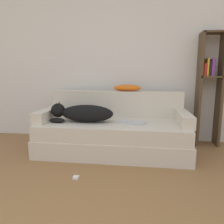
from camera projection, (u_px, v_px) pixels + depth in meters
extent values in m
cube|color=silver|center=(111.00, 56.00, 3.50)|extent=(6.92, 0.06, 2.70)
cube|color=beige|center=(113.00, 143.00, 3.01)|extent=(1.99, 0.91, 0.23)
cube|color=beige|center=(113.00, 129.00, 2.96)|extent=(1.95, 0.87, 0.19)
cube|color=beige|center=(116.00, 104.00, 3.29)|extent=(1.95, 0.15, 0.38)
cube|color=beige|center=(48.00, 115.00, 3.06)|extent=(0.15, 0.72, 0.15)
cube|color=beige|center=(184.00, 118.00, 2.81)|extent=(0.15, 0.72, 0.15)
ellipsoid|color=black|center=(87.00, 113.00, 2.92)|extent=(0.71, 0.26, 0.23)
sphere|color=black|center=(58.00, 110.00, 2.97)|extent=(0.19, 0.19, 0.19)
cone|color=black|center=(56.00, 106.00, 2.90)|extent=(0.07, 0.07, 0.09)
cone|color=black|center=(59.00, 105.00, 3.01)|extent=(0.07, 0.07, 0.09)
ellipsoid|color=black|center=(57.00, 120.00, 2.87)|extent=(0.21, 0.07, 0.07)
cube|color=#B7B7BC|center=(132.00, 122.00, 2.88)|extent=(0.40, 0.29, 0.02)
ellipsoid|color=orange|center=(127.00, 88.00, 3.25)|extent=(0.41, 0.18, 0.10)
cube|color=#4C3823|center=(199.00, 90.00, 3.23)|extent=(0.04, 0.26, 1.65)
cube|color=#4C3823|center=(220.00, 90.00, 3.19)|extent=(0.04, 0.26, 1.65)
cube|color=#4C3823|center=(214.00, 33.00, 3.07)|extent=(0.32, 0.26, 0.02)
cube|color=#4C3823|center=(210.00, 77.00, 3.18)|extent=(0.32, 0.26, 0.02)
cube|color=red|center=(204.00, 70.00, 3.16)|extent=(0.03, 0.20, 0.18)
cube|color=gold|center=(206.00, 67.00, 3.15)|extent=(0.02, 0.20, 0.25)
cube|color=black|center=(208.00, 69.00, 3.15)|extent=(0.03, 0.20, 0.21)
cube|color=#753384|center=(211.00, 67.00, 3.14)|extent=(0.04, 0.20, 0.24)
cube|color=white|center=(76.00, 177.00, 2.25)|extent=(0.06, 0.06, 0.02)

